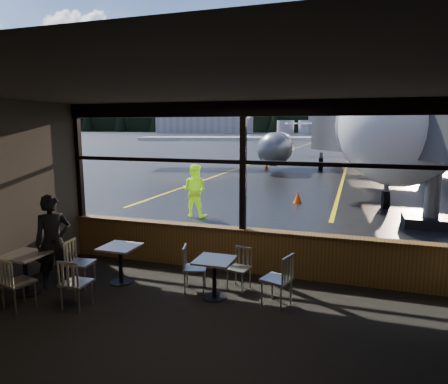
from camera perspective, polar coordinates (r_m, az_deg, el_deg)
The scene contains 29 objects.
ground_plane at distance 127.76m, azimuth 17.47°, elevation 7.52°, with size 520.00×520.00×0.00m, color black.
carpet_floor at distance 5.97m, azimuth -5.71°, elevation -20.80°, with size 8.00×6.00×0.01m, color black.
ceiling at distance 5.20m, azimuth -6.35°, elevation 14.76°, with size 8.00×6.00×0.04m, color #38332D.
window_sill at distance 8.40m, azimuth 2.66°, elevation -8.40°, with size 8.00×0.28×0.90m, color brown.
window_header at distance 8.01m, azimuth 2.82°, elevation 11.78°, with size 8.00×0.18×0.30m, color black.
mullion_left at distance 9.86m, azimuth -20.02°, elevation 4.07°, with size 0.12×0.12×2.60m, color black.
mullion_centre at distance 8.04m, azimuth 2.75°, elevation 3.57°, with size 0.12×0.12×2.60m, color black.
window_transom at distance 8.03m, azimuth 2.76°, elevation 4.28°, with size 8.00×0.10×0.08m, color black.
airliner at distance 28.09m, azimuth 19.02°, elevation 14.13°, with size 30.61×36.73×11.22m, color white, non-canonical shape.
jet_bridge at distance 13.30m, azimuth 24.71°, elevation 6.07°, with size 9.18×11.22×4.90m, color #292A2C, non-canonical shape.
cafe_table_near at distance 7.18m, azimuth -1.37°, elevation -12.28°, with size 0.65×0.65×0.72m, color #9C978F, non-canonical shape.
cafe_table_mid at distance 8.09m, azimuth -14.54°, elevation -9.99°, with size 0.67×0.67×0.74m, color gray, non-canonical shape.
cafe_table_left at distance 8.16m, azimuth -26.45°, elevation -10.47°, with size 0.69×0.69×0.76m, color gray, non-canonical shape.
chair_near_e at distance 6.91m, azimuth 7.54°, elevation -12.32°, with size 0.51×0.51×0.93m, color #B5B1A4, non-canonical shape.
chair_near_w at distance 7.46m, azimuth -4.17°, elevation -10.86°, with size 0.47×0.47×0.87m, color #AFAB9E, non-canonical shape.
chair_near_n at distance 7.53m, azimuth 2.15°, elevation -10.94°, with size 0.43×0.43×0.80m, color #A9A498, non-canonical shape.
chair_mid_s at distance 7.20m, azimuth -20.34°, elevation -12.14°, with size 0.48×0.48×0.88m, color beige, non-canonical shape.
chair_mid_w at distance 8.08m, azimuth -19.82°, elevation -9.61°, with size 0.50×0.50×0.92m, color beige, non-canonical shape.
chair_left_s at distance 7.57m, azimuth -27.30°, elevation -11.45°, with size 0.49×0.49×0.91m, color #ACA89B, non-canonical shape.
passenger at distance 8.14m, azimuth -23.22°, elevation -6.55°, with size 0.65×0.42×1.77m, color black.
ground_crew at distance 13.45m, azimuth -4.24°, elevation 0.23°, with size 0.86×0.67×1.78m, color #BFF219.
cone_nose at distance 16.09m, azimuth 10.47°, elevation -0.75°, with size 0.34×0.34×0.48m, color #DA6306.
cone_wing at distance 28.49m, azimuth 6.10°, elevation 3.65°, with size 0.32×0.32×0.45m, color orange.
hangar_left at distance 201.11m, azimuth -2.78°, elevation 9.99°, with size 45.00×18.00×11.00m, color silver, non-canonical shape.
hangar_mid at distance 192.73m, azimuth 17.90°, elevation 9.44°, with size 38.00×15.00×10.00m, color silver, non-canonical shape.
fuel_tank_a at distance 192.41m, azimuth 8.78°, elevation 9.18°, with size 8.00×8.00×6.00m, color silver.
fuel_tank_b at distance 190.99m, azimuth 11.78°, elevation 9.10°, with size 8.00×8.00×6.00m, color silver.
fuel_tank_c at distance 190.10m, azimuth 14.81°, elevation 8.99°, with size 8.00×8.00×6.00m, color silver.
treeline at distance 217.74m, azimuth 17.98°, elevation 9.63°, with size 360.00×3.00×12.00m, color black.
Camera 1 is at (2.14, -7.71, 3.00)m, focal length 32.00 mm.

